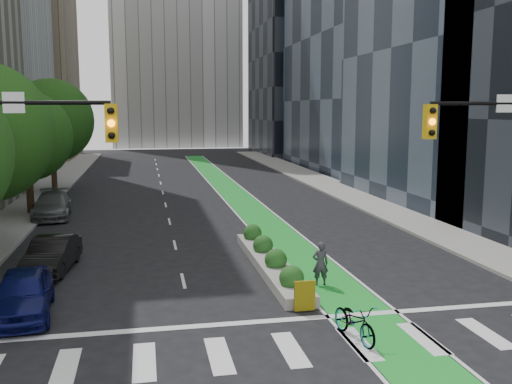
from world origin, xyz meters
name	(u,v)px	position (x,y,z in m)	size (l,w,h in m)	color
ground	(282,336)	(0.00, 0.00, 0.00)	(160.00, 160.00, 0.00)	black
sidewalk_left	(27,206)	(-11.80, 25.00, 0.07)	(3.60, 90.00, 0.15)	gray
sidewalk_right	(355,196)	(11.80, 25.00, 0.07)	(3.60, 90.00, 0.15)	gray
bike_lane_paint	(231,191)	(3.00, 30.00, 0.01)	(2.20, 70.00, 0.01)	green
building_tan_far	(17,60)	(-20.00, 66.00, 13.00)	(14.00, 16.00, 26.00)	tan
building_dark_end	(305,59)	(20.00, 68.00, 14.00)	(14.00, 18.00, 28.00)	black
tree_midfar	(27,136)	(-11.00, 22.00, 4.95)	(5.60, 5.60, 7.76)	black
tree_far	(51,121)	(-11.00, 32.00, 5.69)	(6.60, 6.60, 9.00)	black
median_planter	(270,260)	(1.20, 7.04, 0.37)	(1.20, 10.26, 1.10)	gray
bicycle	(355,321)	(2.00, -0.66, 0.56)	(0.74, 2.13, 1.12)	gray
cyclist	(320,264)	(2.56, 4.44, 0.84)	(0.62, 0.40, 1.69)	#36313B
parked_car_left_near	(23,294)	(-7.81, 3.18, 0.75)	(1.77, 4.40, 1.50)	#0D1150
parked_car_left_mid	(52,254)	(-7.69, 8.39, 0.71)	(1.50, 4.30, 1.42)	black
parked_car_left_far	(52,205)	(-9.50, 20.70, 0.77)	(2.16, 5.31, 1.54)	slate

